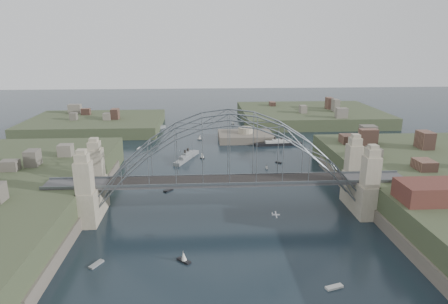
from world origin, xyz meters
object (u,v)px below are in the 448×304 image
wharf_shed (448,192)px  ocean_liner (278,143)px  bridge (229,164)px  naval_cruiser_near (187,157)px  fort_island (245,141)px  naval_cruiser_far (153,129)px

wharf_shed → ocean_liner: bearing=105.0°
bridge → ocean_liner: size_ratio=4.45×
ocean_liner → naval_cruiser_near: bearing=-154.6°
fort_island → naval_cruiser_far: (-40.21, 19.75, 1.18)m
fort_island → naval_cruiser_near: 34.78m
bridge → fort_island: bridge is taller
bridge → wharf_shed: (44.00, -14.00, -2.32)m
wharf_shed → naval_cruiser_near: size_ratio=1.22×
naval_cruiser_far → ocean_liner: 59.51m
wharf_shed → fort_island: bearing=110.9°
naval_cruiser_near → naval_cruiser_far: bearing=110.3°
bridge → wharf_shed: 46.23m
bridge → fort_island: size_ratio=3.82×
bridge → naval_cruiser_near: bearing=104.4°
ocean_liner → naval_cruiser_far: bearing=151.1°
fort_island → ocean_liner: 14.95m
wharf_shed → ocean_liner: 78.21m
naval_cruiser_far → fort_island: bearing=-26.2°
fort_island → ocean_liner: bearing=-37.0°
naval_cruiser_near → bridge: bearing=-75.6°
bridge → naval_cruiser_near: bridge is taller
bridge → wharf_shed: size_ratio=4.20×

